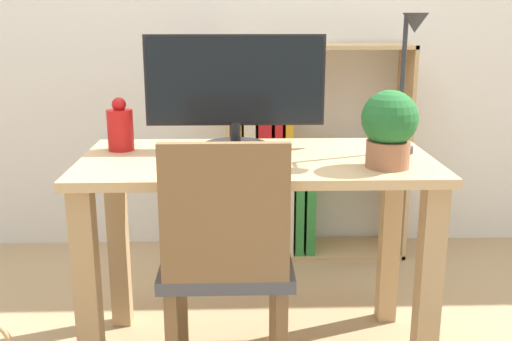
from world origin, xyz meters
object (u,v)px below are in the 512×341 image
(vase, at_px, (120,128))
(desk_lamp, at_px, (408,70))
(keyboard, at_px, (233,161))
(monitor, at_px, (235,87))
(chair, at_px, (226,258))
(bookshelf, at_px, (284,167))
(potted_plant, at_px, (389,127))

(vase, relative_size, desk_lamp, 0.40)
(keyboard, height_order, vase, vase)
(monitor, height_order, chair, monitor)
(vase, distance_m, bookshelf, 1.11)
(chair, bearing_deg, potted_plant, 7.03)
(monitor, distance_m, bookshelf, 0.98)
(chair, bearing_deg, vase, 134.06)
(keyboard, bearing_deg, desk_lamp, 7.93)
(keyboard, relative_size, desk_lamp, 0.70)
(vase, xyz_separation_m, desk_lamp, (0.95, -0.12, 0.20))
(vase, bearing_deg, desk_lamp, -7.07)
(keyboard, xyz_separation_m, bookshelf, (0.25, 1.03, -0.29))
(monitor, distance_m, keyboard, 0.30)
(potted_plant, relative_size, chair, 0.28)
(keyboard, xyz_separation_m, chair, (-0.02, -0.15, -0.27))
(keyboard, xyz_separation_m, desk_lamp, (0.56, 0.08, 0.27))
(monitor, height_order, keyboard, monitor)
(keyboard, height_order, chair, chair)
(chair, relative_size, bookshelf, 0.82)
(vase, distance_m, chair, 0.61)
(desk_lamp, xyz_separation_m, potted_plant, (-0.09, -0.15, -0.15))
(keyboard, height_order, desk_lamp, desk_lamp)
(potted_plant, bearing_deg, desk_lamp, 59.02)
(monitor, distance_m, desk_lamp, 0.58)
(potted_plant, bearing_deg, monitor, 148.23)
(keyboard, xyz_separation_m, vase, (-0.38, 0.20, 0.07))
(desk_lamp, height_order, bookshelf, desk_lamp)
(chair, bearing_deg, monitor, 82.96)
(bookshelf, bearing_deg, potted_plant, -78.22)
(keyboard, distance_m, vase, 0.44)
(potted_plant, bearing_deg, chair, -170.53)
(potted_plant, height_order, chair, potted_plant)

